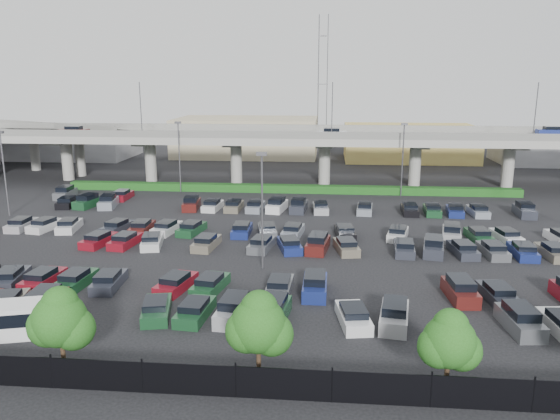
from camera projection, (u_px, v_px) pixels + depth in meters
name	position (u px, v px, depth m)	size (l,w,h in m)	color
ground	(272.00, 242.00, 55.87)	(280.00, 280.00, 0.00)	black
overpass	(291.00, 140.00, 85.22)	(150.00, 13.00, 15.80)	gray
on_ramp	(15.00, 131.00, 100.40)	(50.93, 30.13, 8.80)	gray
hedge	(289.00, 189.00, 79.95)	(66.00, 1.60, 1.10)	#134113
fence	(216.00, 381.00, 28.56)	(70.00, 0.10, 2.00)	black
tree_row	(234.00, 323.00, 29.30)	(65.07, 3.66, 5.94)	#332316
parked_cars	(263.00, 247.00, 52.30)	(63.15, 41.59, 1.67)	black
light_poles	(234.00, 178.00, 56.69)	(66.90, 48.38, 10.30)	#4F4E53
distant_buildings	(361.00, 140.00, 113.77)	(138.00, 24.00, 9.00)	gray
comm_tower	(323.00, 81.00, 123.49)	(2.40, 2.40, 30.00)	#4F4E53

